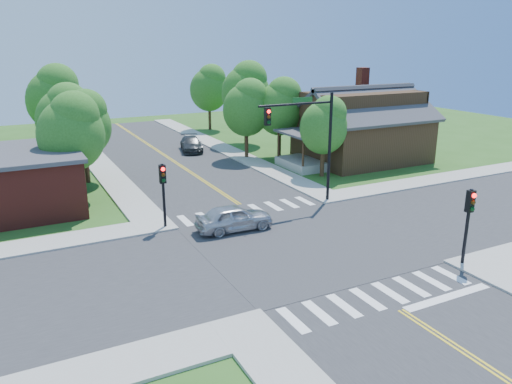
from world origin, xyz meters
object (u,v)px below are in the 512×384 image
signal_pole_nw (163,184)px  car_silver (234,218)px  signal_mast_ne (308,131)px  signal_pole_se (469,213)px  car_dgrey (191,144)px  house_ne (362,123)px

signal_pole_nw → car_silver: 4.40m
signal_mast_ne → signal_pole_nw: bearing=-179.9°
signal_pole_se → signal_pole_nw: same height
car_dgrey → car_silver: bearing=-89.6°
house_ne → signal_mast_ne: bearing=-142.3°
signal_mast_ne → house_ne: signal_mast_ne is taller
house_ne → signal_pole_nw: bearing=-157.3°
house_ne → car_dgrey: (-12.20, 10.40, -2.65)m
car_silver → signal_pole_nw: bearing=60.9°
car_silver → car_dgrey: size_ratio=0.89×
signal_pole_nw → car_dgrey: size_ratio=0.76×
signal_pole_se → signal_pole_nw: 15.84m
signal_pole_se → car_silver: signal_pole_se is taller
car_dgrey → signal_pole_se: bearing=-70.9°
signal_pole_se → house_ne: size_ratio=0.29×
house_ne → car_silver: house_ne is taller
signal_pole_nw → signal_mast_ne: bearing=0.1°
signal_mast_ne → car_silver: 7.68m
signal_mast_ne → car_silver: (-6.14, -2.09, -4.11)m
signal_pole_nw → car_silver: signal_pole_nw is taller
signal_pole_nw → car_silver: bearing=-31.6°
signal_mast_ne → house_ne: size_ratio=0.55×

